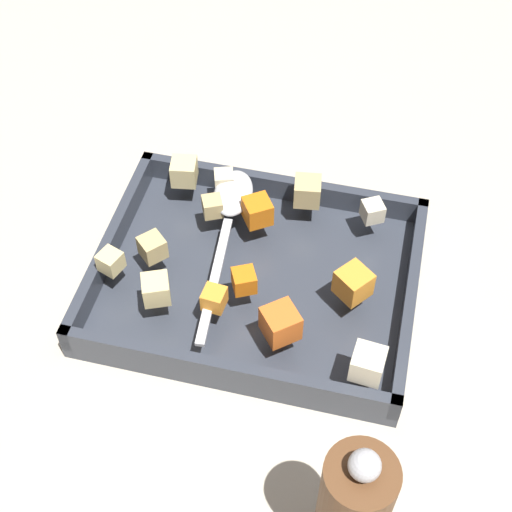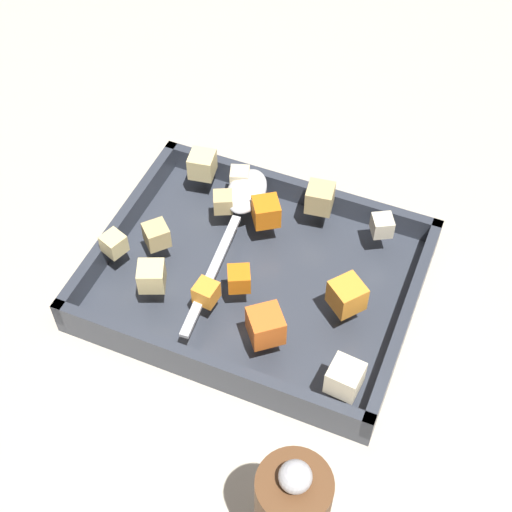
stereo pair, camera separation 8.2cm
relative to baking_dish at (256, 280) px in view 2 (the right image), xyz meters
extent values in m
plane|color=#BCB29E|center=(0.01, 0.02, -0.01)|extent=(4.00, 4.00, 0.00)
cube|color=#333842|center=(0.00, 0.00, -0.01)|extent=(0.36, 0.28, 0.01)
cube|color=#333842|center=(0.00, -0.13, 0.02)|extent=(0.36, 0.01, 0.03)
cube|color=#333842|center=(0.00, 0.13, 0.02)|extent=(0.36, 0.01, 0.03)
cube|color=#333842|center=(-0.17, 0.00, 0.02)|extent=(0.01, 0.28, 0.03)
cube|color=#333842|center=(0.17, 0.00, 0.02)|extent=(0.01, 0.28, 0.03)
cube|color=orange|center=(-0.05, 0.08, 0.05)|extent=(0.05, 0.05, 0.03)
cube|color=orange|center=(0.00, 0.04, 0.04)|extent=(0.03, 0.03, 0.02)
cube|color=orange|center=(0.01, -0.06, 0.05)|extent=(0.04, 0.04, 0.03)
cube|color=orange|center=(0.03, 0.07, 0.04)|extent=(0.03, 0.03, 0.02)
cube|color=orange|center=(-0.11, 0.02, 0.05)|extent=(0.05, 0.05, 0.03)
cube|color=#E0CC89|center=(0.09, 0.07, 0.05)|extent=(0.04, 0.04, 0.03)
cube|color=tan|center=(0.11, 0.02, 0.05)|extent=(0.04, 0.04, 0.03)
cube|color=tan|center=(-0.04, -0.11, 0.05)|extent=(0.03, 0.03, 0.03)
cube|color=tan|center=(0.07, -0.06, 0.04)|extent=(0.03, 0.03, 0.02)
cube|color=beige|center=(0.06, -0.10, 0.04)|extent=(0.03, 0.03, 0.02)
cube|color=#E0CC89|center=(0.15, 0.05, 0.04)|extent=(0.03, 0.03, 0.02)
cube|color=#E0CC89|center=(0.11, -0.10, 0.05)|extent=(0.03, 0.03, 0.03)
cube|color=beige|center=(-0.14, 0.11, 0.05)|extent=(0.03, 0.03, 0.03)
cube|color=beige|center=(-0.12, -0.10, 0.04)|extent=(0.03, 0.03, 0.02)
ellipsoid|color=silver|center=(0.05, -0.09, 0.04)|extent=(0.05, 0.08, 0.02)
cube|color=silver|center=(0.04, 0.04, 0.04)|extent=(0.03, 0.17, 0.01)
sphere|color=#B7B7BC|center=(-0.14, 0.28, 0.18)|extent=(0.02, 0.02, 0.02)
camera|label=1|loc=(-0.12, 0.50, 0.68)|focal=52.31mm
camera|label=2|loc=(-0.20, 0.47, 0.68)|focal=52.31mm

